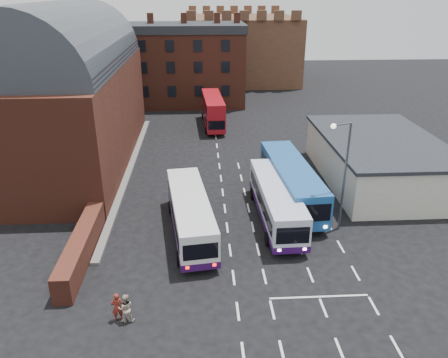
{
  "coord_description": "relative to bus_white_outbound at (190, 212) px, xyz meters",
  "views": [
    {
      "loc": [
        -1.93,
        -23.88,
        17.08
      ],
      "look_at": [
        0.0,
        10.0,
        2.2
      ],
      "focal_mm": 35.0,
      "sensor_mm": 36.0,
      "label": 1
    }
  ],
  "objects": [
    {
      "name": "railway_station",
      "position": [
        -12.7,
        16.08,
        5.83
      ],
      "size": [
        12.0,
        28.0,
        16.0
      ],
      "color": "#602B1E",
      "rests_on": "ground"
    },
    {
      "name": "bus_blue",
      "position": [
        8.56,
        4.93,
        0.21
      ],
      "size": [
        3.77,
        12.71,
        3.42
      ],
      "rotation": [
        0.0,
        0.0,
        3.2
      ],
      "color": "#1C5195",
      "rests_on": "ground"
    },
    {
      "name": "pedestrian_red",
      "position": [
        -3.95,
        -9.2,
        -0.92
      ],
      "size": [
        0.76,
        0.64,
        1.78
      ],
      "primitive_type": "imported",
      "rotation": [
        0.0,
        0.0,
        3.53
      ],
      "color": "maroon",
      "rests_on": "ground"
    },
    {
      "name": "bus_white_inbound",
      "position": [
        6.74,
        1.66,
        0.02
      ],
      "size": [
        3.09,
        11.39,
        3.09
      ],
      "rotation": [
        0.0,
        0.0,
        3.17
      ],
      "color": "silver",
      "rests_on": "ground"
    },
    {
      "name": "bus_white_outbound",
      "position": [
        0.0,
        0.0,
        0.0
      ],
      "size": [
        3.98,
        11.46,
        3.06
      ],
      "rotation": [
        0.0,
        0.0,
        0.13
      ],
      "color": "silver",
      "rests_on": "ground"
    },
    {
      "name": "street_lamp",
      "position": [
        11.12,
        -0.05,
        3.38
      ],
      "size": [
        1.67,
        0.77,
        8.59
      ],
      "rotation": [
        0.0,
        0.0,
        0.34
      ],
      "color": "#484C50",
      "rests_on": "ground"
    },
    {
      "name": "bus_red_double",
      "position": [
        2.64,
        27.83,
        0.36
      ],
      "size": [
        2.97,
        10.28,
        4.07
      ],
      "rotation": [
        0.0,
        0.0,
        3.19
      ],
      "color": "#A1111A",
      "rests_on": "ground"
    },
    {
      "name": "forecourt_wall",
      "position": [
        -7.4,
        -2.92,
        -0.91
      ],
      "size": [
        1.2,
        10.0,
        1.8
      ],
      "primitive_type": "cube",
      "color": "#602B1E",
      "rests_on": "ground"
    },
    {
      "name": "brick_terrace",
      "position": [
        -3.2,
        41.08,
        3.69
      ],
      "size": [
        22.0,
        10.0,
        11.0
      ],
      "primitive_type": "cube",
      "color": "brown",
      "rests_on": "ground"
    },
    {
      "name": "ground",
      "position": [
        2.8,
        -4.92,
        -1.81
      ],
      "size": [
        180.0,
        180.0,
        0.0
      ],
      "primitive_type": "plane",
      "color": "black"
    },
    {
      "name": "pedestrian_beige",
      "position": [
        -3.45,
        -9.35,
        -0.92
      ],
      "size": [
        0.91,
        0.73,
        1.77
      ],
      "primitive_type": "imported",
      "rotation": [
        0.0,
        0.0,
        3.22
      ],
      "color": "tan",
      "rests_on": "ground"
    },
    {
      "name": "cream_building",
      "position": [
        17.8,
        9.08,
        0.35
      ],
      "size": [
        10.4,
        16.4,
        4.25
      ],
      "color": "beige",
      "rests_on": "ground"
    },
    {
      "name": "castle_keep",
      "position": [
        8.8,
        61.08,
        4.19
      ],
      "size": [
        22.0,
        22.0,
        12.0
      ],
      "primitive_type": "cube",
      "color": "brown",
      "rests_on": "ground"
    }
  ]
}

